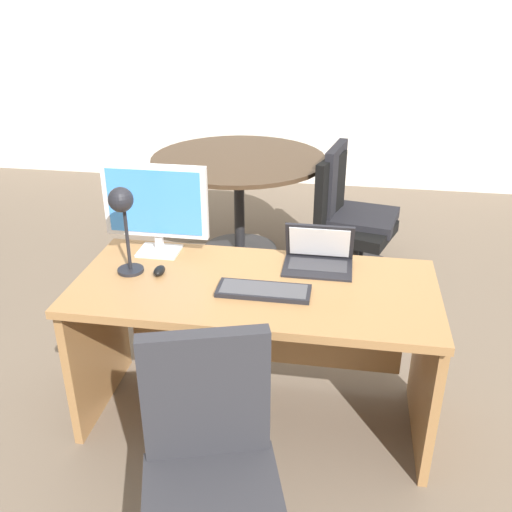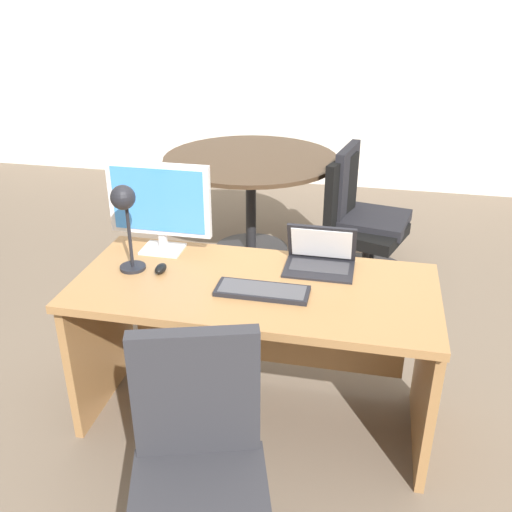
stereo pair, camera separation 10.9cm
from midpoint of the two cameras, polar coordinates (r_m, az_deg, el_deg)
name	(u,v)px [view 2 (the right image)]	position (r m, az deg, el deg)	size (l,w,h in m)	color
ground	(298,277)	(4.20, 4.91, -2.16)	(12.00, 12.00, 0.00)	#6B5B4C
back_wall	(335,44)	(5.91, 8.43, 20.17)	(10.00, 0.10, 2.80)	silver
desk	(256,320)	(2.69, 1.21, -6.43)	(1.61, 0.73, 0.75)	#9E7042
monitor	(159,202)	(2.77, -8.53, 5.31)	(0.51, 0.16, 0.45)	silver
laptop	(320,254)	(2.68, 7.61, 0.18)	(0.32, 0.23, 0.21)	black
keyboard	(262,291)	(2.46, 1.91, -3.51)	(0.40, 0.15, 0.02)	black
mouse	(161,268)	(2.65, -8.32, -1.25)	(0.05, 0.09, 0.04)	black
desk_lamp	(124,209)	(2.57, -11.83, 4.56)	(0.12, 0.14, 0.42)	black
office_chair	(200,496)	(2.12, -4.02, -22.79)	(0.58, 0.59, 0.95)	black
meeting_table	(251,181)	(4.34, 0.20, 7.46)	(1.30, 1.30, 0.78)	black
meeting_chair_near	(359,236)	(4.08, 10.99, 2.00)	(0.60, 0.58, 0.88)	black
meeting_chair_far	(364,225)	(4.17, 11.51, 3.02)	(0.57, 0.56, 0.94)	black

